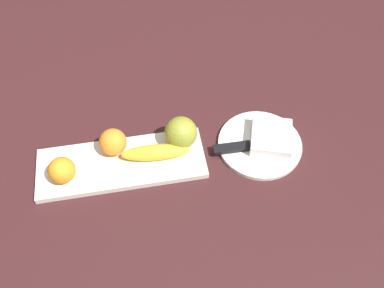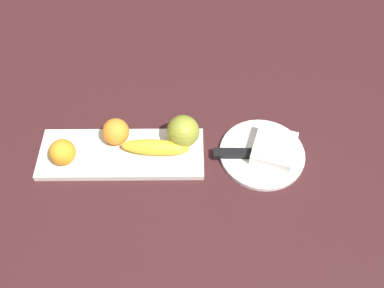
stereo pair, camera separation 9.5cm
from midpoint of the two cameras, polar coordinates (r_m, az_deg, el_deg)
The scene contains 9 objects.
ground_plane at distance 0.99m, azimuth -14.76°, elevation -3.74°, with size 2.40×2.40×0.00m, color #39191B.
fruit_tray at distance 0.98m, azimuth -12.43°, elevation -2.86°, with size 0.39×0.14×0.02m, color white.
apple at distance 0.96m, azimuth -4.38°, elevation 1.38°, with size 0.08×0.08×0.08m, color olive.
banana at distance 0.95m, azimuth -7.88°, elevation -1.36°, with size 0.16×0.04×0.04m, color yellow.
orange_near_apple at distance 0.97m, azimuth -13.62°, elevation 0.08°, with size 0.06×0.06×0.06m, color orange.
orange_near_banana at distance 0.96m, azimuth -20.26°, elevation -3.62°, with size 0.06×0.06×0.06m, color orange.
dinner_plate at distance 1.00m, azimuth 6.70°, elevation -0.21°, with size 0.20×0.20×0.01m, color white.
folded_napkin at distance 0.99m, azimuth 8.22°, elevation 0.71°, with size 0.09×0.10×0.03m, color white.
knife at distance 0.98m, azimuth 3.70°, elevation -0.70°, with size 0.18×0.03×0.01m.
Camera 1 is at (0.11, -0.55, 0.81)m, focal length 38.62 mm.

